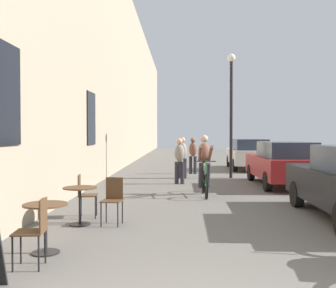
{
  "coord_description": "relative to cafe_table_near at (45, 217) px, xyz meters",
  "views": [
    {
      "loc": [
        -0.34,
        -2.9,
        1.72
      ],
      "look_at": [
        -0.85,
        15.09,
        1.28
      ],
      "focal_mm": 41.7,
      "sensor_mm": 36.0,
      "label": 1
    }
  ],
  "objects": [
    {
      "name": "cafe_table_near",
      "position": [
        0.0,
        0.0,
        0.0
      ],
      "size": [
        0.64,
        0.64,
        0.72
      ],
      "color": "black",
      "rests_on": "ground_plane"
    },
    {
      "name": "cyclist_on_bicycle",
      "position": [
        2.66,
        5.52,
        0.29
      ],
      "size": [
        0.52,
        1.76,
        1.74
      ],
      "color": "black",
      "rests_on": "ground_plane"
    },
    {
      "name": "pedestrian_far",
      "position": [
        2.54,
        11.52,
        0.37
      ],
      "size": [
        0.37,
        0.29,
        1.59
      ],
      "color": "#26262D",
      "rests_on": "ground_plane"
    },
    {
      "name": "cafe_chair_mid_toward_street",
      "position": [
        -0.03,
        2.44,
        -0.0
      ],
      "size": [
        0.43,
        0.43,
        0.89
      ],
      "color": "black",
      "rests_on": "ground_plane"
    },
    {
      "name": "parked_car_third",
      "position": [
        5.35,
        13.72,
        0.26
      ],
      "size": [
        1.87,
        4.26,
        1.5
      ],
      "color": "beige",
      "rests_on": "ground_plane"
    },
    {
      "name": "street_lamp",
      "position": [
        3.99,
        9.91,
        2.59
      ],
      "size": [
        0.32,
        0.32,
        4.9
      ],
      "color": "black",
      "rests_on": "ground_plane"
    },
    {
      "name": "pedestrian_near",
      "position": [
        1.95,
        7.98,
        0.37
      ],
      "size": [
        0.34,
        0.25,
        1.59
      ],
      "color": "#26262D",
      "rests_on": "ground_plane"
    },
    {
      "name": "cafe_chair_mid_toward_wall",
      "position": [
        0.67,
        1.86,
        -0.0
      ],
      "size": [
        0.42,
        0.42,
        0.89
      ],
      "color": "black",
      "rests_on": "ground_plane"
    },
    {
      "name": "parked_car_second",
      "position": [
        5.41,
        7.54,
        0.25
      ],
      "size": [
        1.77,
        4.17,
        1.48
      ],
      "color": "maroon",
      "rests_on": "ground_plane"
    },
    {
      "name": "pedestrian_mid",
      "position": [
        2.07,
        9.68,
        0.39
      ],
      "size": [
        0.36,
        0.26,
        1.62
      ],
      "color": "#26262D",
      "rests_on": "ground_plane"
    },
    {
      "name": "cafe_table_mid",
      "position": [
        0.05,
        1.78,
        0.0
      ],
      "size": [
        0.64,
        0.64,
        0.72
      ],
      "color": "black",
      "rests_on": "ground_plane"
    },
    {
      "name": "cafe_chair_near_toward_street",
      "position": [
        0.08,
        -0.61,
        -0.0
      ],
      "size": [
        0.41,
        0.41,
        0.89
      ],
      "color": "black",
      "rests_on": "ground_plane"
    },
    {
      "name": "building_facade_left",
      "position": [
        -1.18,
        11.34,
        4.44
      ],
      "size": [
        0.54,
        68.0,
        9.92
      ],
      "color": "tan",
      "rests_on": "ground_plane"
    }
  ]
}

